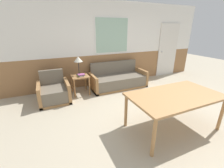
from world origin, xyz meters
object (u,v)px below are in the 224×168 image
object	(u,v)px
table_lamp	(78,60)
dining_table	(175,98)
couch	(118,80)
side_table	(80,79)
armchair	(54,93)

from	to	relation	value
table_lamp	dining_table	bearing A→B (deg)	-63.17
couch	side_table	size ratio (longest dim) A/B	3.24
couch	armchair	size ratio (longest dim) A/B	2.23
armchair	side_table	bearing A→B (deg)	-2.90
side_table	dining_table	bearing A→B (deg)	-62.23
armchair	dining_table	distance (m)	3.03
side_table	dining_table	distance (m)	2.71
armchair	table_lamp	distance (m)	1.12
couch	table_lamp	size ratio (longest dim) A/B	3.36
couch	side_table	distance (m)	1.30
couch	side_table	xyz separation A→B (m)	(-1.28, -0.04, 0.22)
table_lamp	dining_table	xyz separation A→B (m)	(1.25, -2.48, -0.35)
couch	dining_table	bearing A→B (deg)	-90.41
side_table	dining_table	world-z (taller)	dining_table
armchair	dining_table	size ratio (longest dim) A/B	0.48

